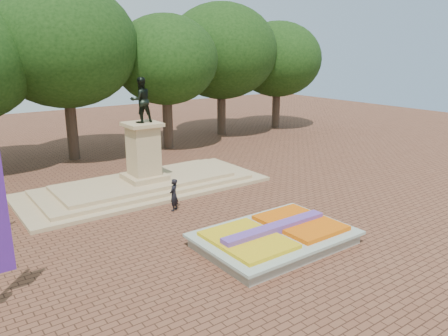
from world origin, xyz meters
The scene contains 5 objects.
ground centered at (0.00, 0.00, 0.00)m, with size 90.00×90.00×0.00m, color brown.
flower_bed centered at (1.03, -2.00, 0.38)m, with size 6.30×4.30×0.91m.
monument centered at (0.00, 8.00, 0.88)m, with size 14.00×6.00×6.40m.
tree_row_back centered at (2.33, 18.00, 6.67)m, with size 44.80×8.80×10.43m.
pedestrian centered at (-0.37, 3.98, 0.82)m, with size 0.60×0.39×1.65m, color black.
Camera 1 is at (-10.52, -14.24, 7.95)m, focal length 35.00 mm.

